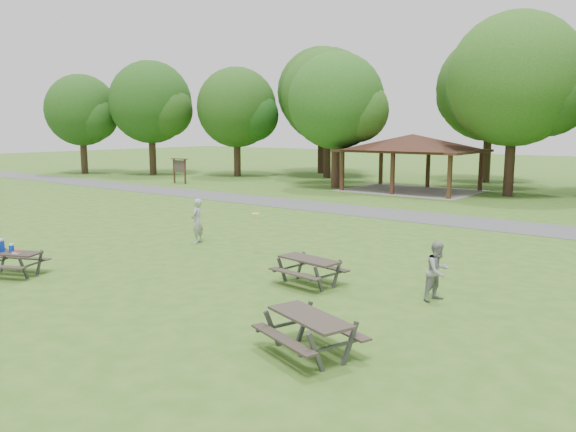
# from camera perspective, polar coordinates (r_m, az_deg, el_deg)

# --- Properties ---
(ground) EXTENTS (160.00, 160.00, 0.00)m
(ground) POSITION_cam_1_polar(r_m,az_deg,el_deg) (16.60, -11.26, -5.83)
(ground) COLOR #38621C
(ground) RESTS_ON ground
(asphalt_path) EXTENTS (120.00, 3.20, 0.02)m
(asphalt_path) POSITION_cam_1_polar(r_m,az_deg,el_deg) (27.68, 11.01, 0.13)
(asphalt_path) COLOR #4B4B4E
(asphalt_path) RESTS_ON ground
(pavilion) EXTENTS (8.60, 7.01, 3.76)m
(pavilion) POSITION_cam_1_polar(r_m,az_deg,el_deg) (38.13, 12.50, 7.09)
(pavilion) COLOR #362013
(pavilion) RESTS_ON ground
(notice_board) EXTENTS (1.60, 0.30, 1.88)m
(notice_board) POSITION_cam_1_polar(r_m,az_deg,el_deg) (43.06, -10.97, 5.00)
(notice_board) COLOR #331E12
(notice_board) RESTS_ON ground
(tree_row_a) EXTENTS (7.56, 7.20, 9.97)m
(tree_row_a) POSITION_cam_1_polar(r_m,az_deg,el_deg) (51.64, -13.69, 10.93)
(tree_row_a) COLOR black
(tree_row_a) RESTS_ON ground
(tree_row_b) EXTENTS (7.14, 6.80, 9.28)m
(tree_row_b) POSITION_cam_1_polar(r_m,az_deg,el_deg) (48.93, -5.15, 10.69)
(tree_row_b) COLOR #332116
(tree_row_b) RESTS_ON ground
(tree_row_c) EXTENTS (8.19, 7.80, 10.67)m
(tree_row_c) POSITION_cam_1_polar(r_m,az_deg,el_deg) (47.41, 4.18, 11.81)
(tree_row_c) COLOR black
(tree_row_c) RESTS_ON ground
(tree_row_d) EXTENTS (6.93, 6.60, 9.27)m
(tree_row_d) POSITION_cam_1_polar(r_m,az_deg,el_deg) (39.22, 5.05, 11.27)
(tree_row_d) COLOR #321E16
(tree_row_d) RESTS_ON ground
(tree_row_e) EXTENTS (8.40, 8.00, 11.02)m
(tree_row_e) POSITION_cam_1_polar(r_m,az_deg,el_deg) (37.03, 22.18, 12.36)
(tree_row_e) COLOR black
(tree_row_e) RESTS_ON ground
(tree_deep_a) EXTENTS (8.40, 8.00, 11.38)m
(tree_deep_a) POSITION_cam_1_polar(r_m,az_deg,el_deg) (52.01, 3.53, 12.22)
(tree_deep_a) COLOR black
(tree_deep_a) RESTS_ON ground
(tree_deep_b) EXTENTS (8.40, 8.00, 11.13)m
(tree_deep_b) POSITION_cam_1_polar(r_m,az_deg,el_deg) (45.84, 20.00, 11.84)
(tree_deep_b) COLOR black
(tree_deep_b) RESTS_ON ground
(tree_flank_left) EXTENTS (6.72, 6.40, 8.93)m
(tree_flank_left) POSITION_cam_1_polar(r_m,az_deg,el_deg) (54.73, -20.17, 9.86)
(tree_flank_left) COLOR #302115
(tree_flank_left) RESTS_ON ground
(picnic_table_near) EXTENTS (1.99, 1.83, 1.12)m
(picnic_table_near) POSITION_cam_1_polar(r_m,az_deg,el_deg) (17.93, -26.67, -3.42)
(picnic_table_near) COLOR black
(picnic_table_near) RESTS_ON ground
(picnic_table_middle) EXTENTS (1.89, 1.59, 0.75)m
(picnic_table_middle) POSITION_cam_1_polar(r_m,az_deg,el_deg) (15.10, 2.16, -4.98)
(picnic_table_middle) COLOR #2F2722
(picnic_table_middle) RESTS_ON ground
(picnic_table_far) EXTENTS (2.19, 1.97, 0.79)m
(picnic_table_far) POSITION_cam_1_polar(r_m,az_deg,el_deg) (10.58, 2.24, -11.01)
(picnic_table_far) COLOR #302822
(picnic_table_far) RESTS_ON ground
(frisbee_in_flight) EXTENTS (0.33, 0.33, 0.02)m
(frisbee_in_flight) POSITION_cam_1_polar(r_m,az_deg,el_deg) (18.18, -3.28, 0.25)
(frisbee_in_flight) COLOR yellow
(frisbee_in_flight) RESTS_ON ground
(frisbee_thrower) EXTENTS (0.57, 0.69, 1.63)m
(frisbee_thrower) POSITION_cam_1_polar(r_m,az_deg,el_deg) (20.75, -9.21, -0.49)
(frisbee_thrower) COLOR #A3A3A5
(frisbee_thrower) RESTS_ON ground
(frisbee_catcher) EXTENTS (0.75, 0.85, 1.47)m
(frisbee_catcher) POSITION_cam_1_polar(r_m,az_deg,el_deg) (14.21, 14.97, -5.42)
(frisbee_catcher) COLOR gray
(frisbee_catcher) RESTS_ON ground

